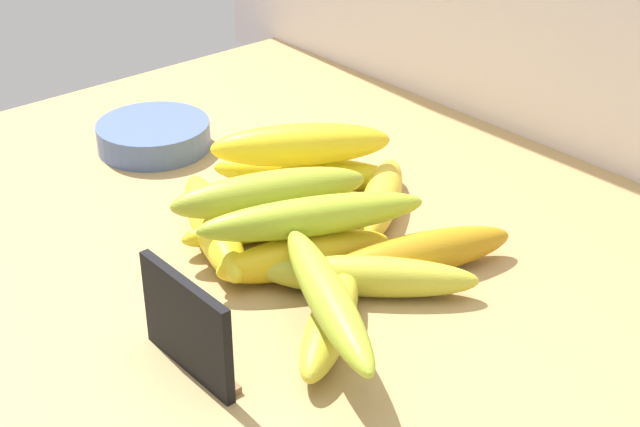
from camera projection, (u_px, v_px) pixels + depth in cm
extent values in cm
cube|color=tan|center=(321.00, 289.00, 86.24)|extent=(110.00, 76.00, 3.00)
cube|color=black|center=(187.00, 326.00, 71.68)|extent=(11.00, 0.80, 8.40)
cube|color=brown|center=(199.00, 362.00, 74.04)|extent=(9.90, 1.20, 0.60)
cylinder|color=#4E66A2|center=(154.00, 135.00, 108.44)|extent=(12.98, 12.98, 3.14)
ellipsoid|color=gold|center=(330.00, 323.00, 76.11)|extent=(11.66, 14.25, 3.51)
ellipsoid|color=yellow|center=(280.00, 219.00, 91.04)|extent=(8.83, 20.19, 3.54)
ellipsoid|color=#BA8516|center=(416.00, 255.00, 84.75)|extent=(9.98, 19.57, 4.00)
ellipsoid|color=gold|center=(368.00, 276.00, 82.06)|extent=(16.27, 16.04, 3.64)
ellipsoid|color=yellow|center=(305.00, 256.00, 84.72)|extent=(9.40, 16.82, 3.89)
ellipsoid|color=gold|center=(382.00, 197.00, 94.73)|extent=(12.79, 14.99, 3.68)
ellipsoid|color=yellow|center=(213.00, 225.00, 89.57)|extent=(20.11, 11.50, 3.94)
ellipsoid|color=yellow|center=(306.00, 173.00, 99.46)|extent=(17.41, 16.02, 3.67)
ellipsoid|color=yellow|center=(301.00, 145.00, 96.19)|extent=(13.78, 17.91, 4.37)
ellipsoid|color=#AAC332|center=(327.00, 296.00, 73.48)|extent=(20.07, 11.28, 3.24)
ellipsoid|color=#9CAB2D|center=(273.00, 192.00, 87.79)|extent=(10.98, 18.93, 4.11)
ellipsoid|color=#A6C12D|center=(308.00, 218.00, 83.25)|extent=(12.13, 20.35, 3.56)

